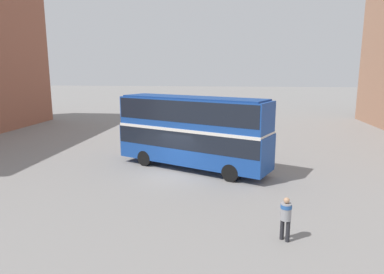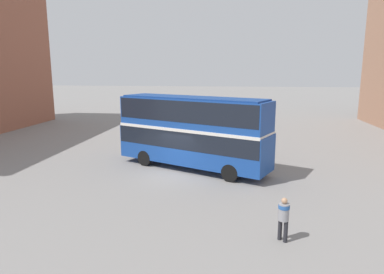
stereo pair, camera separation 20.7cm
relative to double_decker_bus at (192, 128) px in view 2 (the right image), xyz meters
name	(u,v)px [view 2 (the right image)]	position (x,y,z in m)	size (l,w,h in m)	color
ground_plane	(171,176)	(-1.08, -1.85, -2.77)	(240.00, 240.00, 0.00)	gray
double_decker_bus	(192,128)	(0.00, 0.00, 0.00)	(10.62, 6.68, 4.82)	#194293
pedestrian_foreground	(284,215)	(4.78, -9.39, -1.69)	(0.61, 0.61, 1.76)	#232328
parked_car_kerb_near	(181,133)	(-2.19, 8.82, -2.02)	(4.72, 2.45, 1.48)	navy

